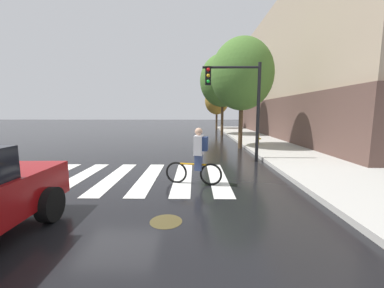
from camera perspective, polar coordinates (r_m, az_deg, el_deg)
The scene contains 9 objects.
ground_plane at distance 8.15m, azimuth -17.54°, elevation -7.80°, with size 120.00×120.00×0.00m, color black.
crosswalk_stripes at distance 8.19m, azimuth -18.41°, elevation -7.72°, with size 7.37×3.79×0.01m.
manhole_cover at distance 4.88m, azimuth -6.33°, elevation -18.18°, with size 0.64×0.64×0.01m, color #473D1E.
cyclist at distance 6.88m, azimuth 1.35°, elevation -3.08°, with size 1.69×0.43×1.69m.
traffic_light_near at distance 10.38m, azimuth 11.40°, elevation 11.61°, with size 2.47×0.28×4.20m.
fire_hydrant at distance 15.02m, azimuth 15.60°, elevation 1.34°, with size 0.33×0.22×0.78m.
street_tree_near at distance 14.24m, azimuth 12.05°, elevation 16.20°, with size 3.55×3.55×6.32m.
street_tree_mid at distance 22.05m, azimuth 7.49°, elevation 15.02°, with size 4.12×4.12×7.32m.
street_tree_far at distance 29.52m, azimuth 6.05°, elevation 10.40°, with size 2.93×2.93×5.21m.
Camera 1 is at (2.53, -7.45, 2.14)m, focal length 21.95 mm.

